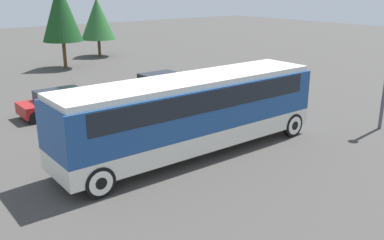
# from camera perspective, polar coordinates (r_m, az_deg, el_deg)

# --- Properties ---
(ground_plane) EXTENTS (120.00, 120.00, 0.00)m
(ground_plane) POSITION_cam_1_polar(r_m,az_deg,el_deg) (17.43, -0.00, -4.41)
(ground_plane) COLOR #423F3D
(tour_bus) EXTENTS (11.36, 2.64, 3.12)m
(tour_bus) POSITION_cam_1_polar(r_m,az_deg,el_deg) (16.87, 0.26, 1.61)
(tour_bus) COLOR silver
(tour_bus) RESTS_ON ground_plane
(parked_car_near) EXTENTS (4.47, 1.82, 1.32)m
(parked_car_near) POSITION_cam_1_polar(r_m,az_deg,el_deg) (26.87, -4.08, 4.92)
(parked_car_near) COLOR black
(parked_car_near) RESTS_ON ground_plane
(parked_car_mid) EXTENTS (4.45, 1.83, 1.33)m
(parked_car_mid) POSITION_cam_1_polar(r_m,az_deg,el_deg) (23.47, -16.88, 2.33)
(parked_car_mid) COLOR maroon
(parked_car_mid) RESTS_ON ground_plane
(tree_left) EXTENTS (3.23, 3.23, 5.45)m
(tree_left) POSITION_cam_1_polar(r_m,az_deg,el_deg) (42.18, -12.49, 13.06)
(tree_left) COLOR brown
(tree_left) RESTS_ON ground_plane
(tree_right) EXTENTS (3.17, 3.17, 6.93)m
(tree_right) POSITION_cam_1_polar(r_m,az_deg,el_deg) (36.59, -17.10, 13.69)
(tree_right) COLOR brown
(tree_right) RESTS_ON ground_plane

